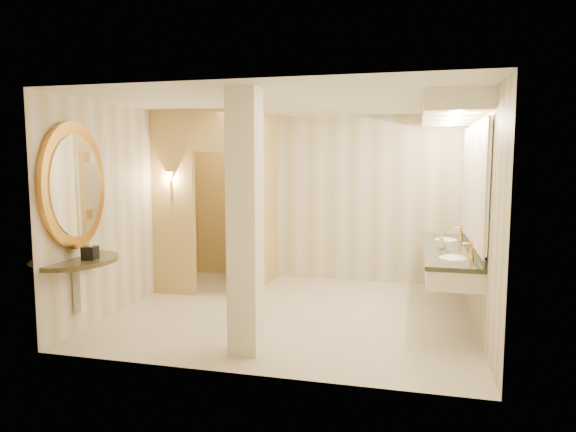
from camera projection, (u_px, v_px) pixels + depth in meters
floor at (293, 312)px, 6.71m from camera, size 4.50×4.50×0.00m
ceiling at (293, 103)px, 6.42m from camera, size 4.50×4.50×0.00m
wall_back at (321, 198)px, 8.50m from camera, size 4.50×0.02×2.70m
wall_front at (242, 231)px, 4.64m from camera, size 4.50×0.02×2.70m
wall_left at (136, 206)px, 7.10m from camera, size 0.02×4.00×2.70m
wall_right at (479, 214)px, 6.03m from camera, size 0.02×4.00×2.70m
toilet_closet at (237, 200)px, 7.77m from camera, size 1.50×1.55×2.70m
wall_sconce at (171, 178)px, 7.40m from camera, size 0.14×0.14×0.42m
vanity at (454, 189)px, 6.44m from camera, size 0.75×2.73×2.09m
console_shelf at (74, 217)px, 5.77m from camera, size 1.10×1.10×2.00m
pillar at (245, 223)px, 5.19m from camera, size 0.31×0.31×2.70m
tissue_box at (90, 253)px, 5.76m from camera, size 0.16×0.16×0.15m
toilet at (242, 256)px, 8.66m from camera, size 0.53×0.79×0.75m
soap_bottle_a at (448, 246)px, 6.30m from camera, size 0.06×0.06×0.12m
soap_bottle_b at (442, 242)px, 6.58m from camera, size 0.10×0.10×0.12m
soap_bottle_c at (441, 241)px, 6.46m from camera, size 0.09×0.09×0.20m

